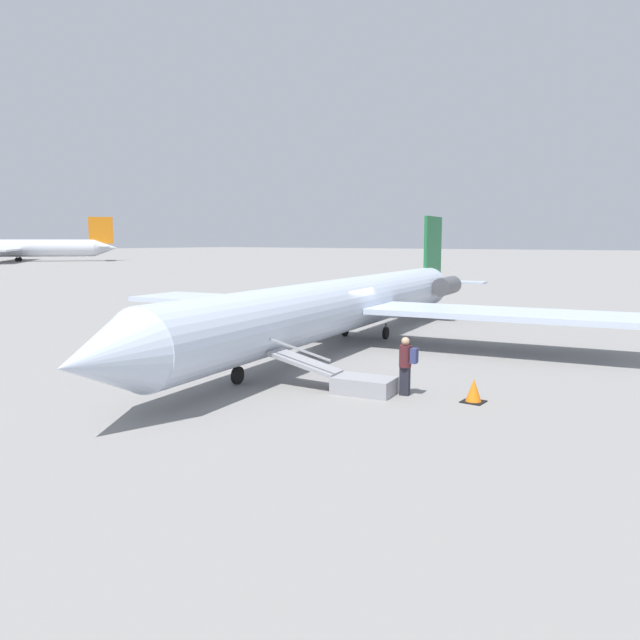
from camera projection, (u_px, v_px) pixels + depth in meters
name	position (u px, v px, depth m)	size (l,w,h in m)	color
ground_plane	(343.00, 346.00, 27.14)	(600.00, 600.00, 0.00)	gray
airplane_main	(351.00, 303.00, 27.69)	(30.61, 23.70, 6.02)	silver
airplane_far_left	(2.00, 248.00, 135.32)	(41.30, 34.52, 9.84)	silver
boarding_stairs	(352.00, 380.00, 18.76)	(1.66, 4.12, 1.56)	#99999E
passenger	(406.00, 362.00, 18.29)	(0.38, 0.56, 1.74)	#23232D
traffic_cone_near_stairs	(474.00, 391.00, 17.60)	(0.61, 0.61, 0.67)	black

